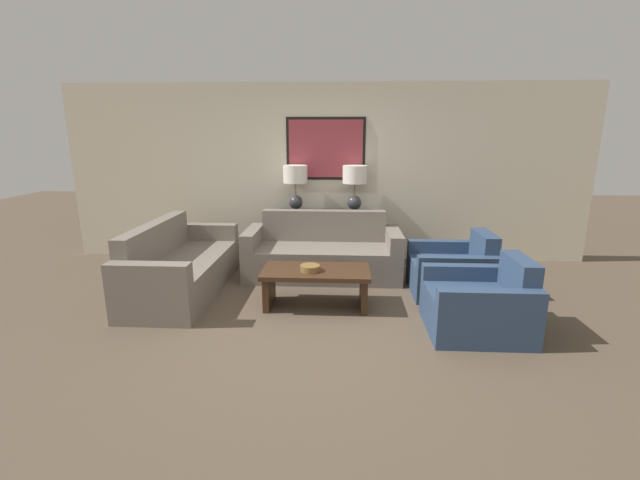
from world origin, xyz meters
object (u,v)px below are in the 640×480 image
(table_lamp_right, at_px, (355,181))
(couch_by_back_wall, at_px, (323,255))
(decorative_bowl, at_px, (310,268))
(couch_by_side, at_px, (181,268))
(coffee_table, at_px, (316,279))
(armchair_near_back_wall, at_px, (453,272))
(armchair_near_camera, at_px, (480,305))
(table_lamp_left, at_px, (295,181))
(console_table, at_px, (325,237))

(table_lamp_right, bearing_deg, couch_by_back_wall, -124.36)
(table_lamp_right, distance_m, decorative_bowl, 2.02)
(couch_by_side, xyz_separation_m, coffee_table, (1.71, -0.39, 0.02))
(armchair_near_back_wall, relative_size, armchair_near_camera, 1.00)
(decorative_bowl, bearing_deg, table_lamp_left, 101.11)
(console_table, bearing_deg, couch_by_side, -142.22)
(table_lamp_right, relative_size, couch_by_side, 0.32)
(couch_by_side, bearing_deg, table_lamp_right, 31.76)
(couch_by_back_wall, xyz_separation_m, armchair_near_back_wall, (1.64, -0.56, -0.03))
(table_lamp_right, relative_size, decorative_bowl, 3.07)
(coffee_table, height_order, armchair_near_camera, armchair_near_camera)
(console_table, relative_size, table_lamp_left, 2.17)
(table_lamp_left, distance_m, armchair_near_camera, 3.22)
(couch_by_back_wall, height_order, coffee_table, couch_by_back_wall)
(table_lamp_left, relative_size, table_lamp_right, 1.00)
(decorative_bowl, bearing_deg, table_lamp_right, 73.74)
(decorative_bowl, distance_m, armchair_near_camera, 1.80)
(couch_by_back_wall, xyz_separation_m, couch_by_side, (-1.73, -0.70, 0.00))
(table_lamp_right, height_order, coffee_table, table_lamp_right)
(table_lamp_left, bearing_deg, couch_by_back_wall, -55.64)
(couch_by_back_wall, distance_m, coffee_table, 1.09)
(table_lamp_right, bearing_deg, console_table, 180.00)
(couch_by_back_wall, distance_m, couch_by_side, 1.87)
(console_table, height_order, couch_by_side, couch_by_side)
(couch_by_back_wall, height_order, decorative_bowl, couch_by_back_wall)
(table_lamp_left, distance_m, armchair_near_back_wall, 2.59)
(table_lamp_left, height_order, table_lamp_right, same)
(couch_by_back_wall, height_order, armchair_near_back_wall, couch_by_back_wall)
(table_lamp_left, relative_size, couch_by_side, 0.32)
(decorative_bowl, bearing_deg, armchair_near_back_wall, 18.96)
(armchair_near_back_wall, bearing_deg, armchair_near_camera, -90.00)
(couch_by_side, relative_size, armchair_near_camera, 2.21)
(couch_by_side, height_order, armchair_near_back_wall, couch_by_side)
(table_lamp_right, relative_size, armchair_near_back_wall, 0.71)
(table_lamp_right, relative_size, couch_by_back_wall, 0.32)
(armchair_near_camera, bearing_deg, table_lamp_right, 117.95)
(console_table, xyz_separation_m, table_lamp_right, (0.44, -0.00, 0.85))
(armchair_near_back_wall, bearing_deg, table_lamp_left, 150.00)
(table_lamp_right, bearing_deg, armchair_near_back_wall, -44.92)
(console_table, relative_size, armchair_near_camera, 1.55)
(decorative_bowl, bearing_deg, armchair_near_camera, -15.39)
(couch_by_back_wall, height_order, armchair_near_camera, couch_by_back_wall)
(couch_by_back_wall, distance_m, armchair_near_camera, 2.31)
(couch_by_back_wall, bearing_deg, armchair_near_back_wall, -18.85)
(decorative_bowl, bearing_deg, couch_by_side, 164.83)
(coffee_table, distance_m, armchair_near_camera, 1.75)
(coffee_table, relative_size, armchair_near_back_wall, 1.27)
(table_lamp_left, relative_size, armchair_near_camera, 0.71)
(table_lamp_left, relative_size, decorative_bowl, 3.07)
(console_table, height_order, coffee_table, console_table)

